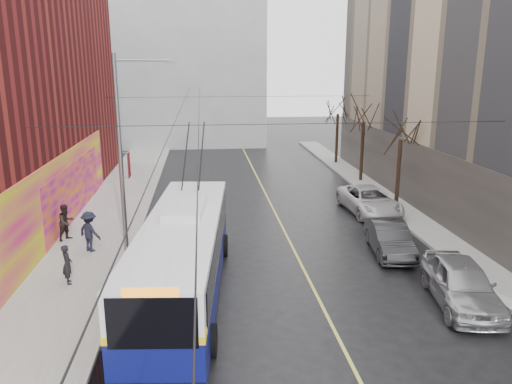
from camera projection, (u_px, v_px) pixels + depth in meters
ground at (303, 374)px, 14.17m from camera, size 140.00×140.00×0.00m
sidewalk_left at (98, 239)px, 24.87m from camera, size 4.00×60.00×0.15m
sidewalk_right at (424, 227)px, 26.65m from camera, size 2.00×60.00×0.15m
lane_line at (280, 222)px, 27.80m from camera, size 0.12×50.00×0.01m
building_far at (170, 59)px, 54.60m from camera, size 20.50×12.10×18.00m
streetlight_pole at (124, 151)px, 21.95m from camera, size 2.65×0.60×9.00m
catenary_wires at (204, 108)px, 26.56m from camera, size 18.00×60.00×0.22m
tree_near at (402, 127)px, 29.27m from camera, size 3.20×3.20×6.40m
tree_mid at (364, 111)px, 35.94m from camera, size 3.20×3.20×6.68m
tree_far at (338, 105)px, 42.71m from camera, size 3.20×3.20×6.57m
puddle at (101, 378)px, 13.97m from camera, size 2.11×2.84×0.01m
pigeons_flying at (214, 103)px, 22.70m from camera, size 1.48×1.96×1.58m
trolleybus at (183, 255)px, 18.56m from camera, size 3.79×12.59×5.90m
parked_car_a at (461, 283)px, 18.08m from camera, size 2.77×5.18×1.68m
parked_car_b at (390, 239)px, 23.00m from camera, size 2.09×4.57×1.45m
parked_car_c at (369, 200)px, 29.31m from camera, size 2.84×5.60×1.52m
following_car at (190, 197)px, 30.36m from camera, size 1.82×4.08×1.36m
pedestrian_a at (67, 264)px, 19.50m from camera, size 0.56×0.68×1.60m
pedestrian_b at (66, 222)px, 24.36m from camera, size 1.07×1.10×1.79m
pedestrian_c at (90, 231)px, 22.88m from camera, size 1.40×1.29×1.89m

